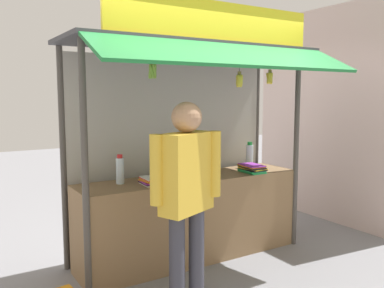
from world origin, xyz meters
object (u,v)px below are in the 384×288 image
at_px(magazine_stack_far_left, 152,181).
at_px(banana_bunch_leftmost, 152,71).
at_px(vendor_person, 187,186).
at_px(magazine_stack_back_right, 177,178).
at_px(banana_bunch_inner_left, 270,78).
at_px(magazine_stack_front_left, 252,168).
at_px(water_bottle_mid_right, 120,170).
at_px(water_bottle_front_right, 190,163).
at_px(water_bottle_far_right, 250,156).
at_px(banana_bunch_rightmost, 239,81).
at_px(water_bottle_mid_left, 213,162).

relative_size(magazine_stack_far_left, banana_bunch_leftmost, 1.12).
bearing_deg(vendor_person, magazine_stack_far_left, 62.79).
xyz_separation_m(magazine_stack_back_right, banana_bunch_inner_left, (0.94, -0.31, 1.01)).
height_order(magazine_stack_front_left, banana_bunch_inner_left, banana_bunch_inner_left).
relative_size(water_bottle_mid_right, vendor_person, 0.17).
distance_m(water_bottle_front_right, water_bottle_far_right, 0.87).
xyz_separation_m(water_bottle_mid_right, banana_bunch_inner_left, (1.48, -0.47, 0.90)).
xyz_separation_m(banana_bunch_inner_left, banana_bunch_leftmost, (-1.35, -0.00, 0.03)).
relative_size(water_bottle_front_right, water_bottle_far_right, 1.00).
bearing_deg(magazine_stack_far_left, water_bottle_far_right, 8.71).
relative_size(water_bottle_mid_right, banana_bunch_inner_left, 1.10).
xyz_separation_m(water_bottle_front_right, magazine_stack_far_left, (-0.52, -0.16, -0.11)).
distance_m(water_bottle_front_right, banana_bunch_rightmost, 1.01).
bearing_deg(magazine_stack_front_left, magazine_stack_far_left, 178.51).
bearing_deg(water_bottle_far_right, banana_bunch_rightmost, -138.56).
relative_size(water_bottle_far_right, magazine_stack_far_left, 1.18).
xyz_separation_m(water_bottle_front_right, water_bottle_mid_left, (0.31, 0.01, -0.02)).
xyz_separation_m(banana_bunch_rightmost, vendor_person, (-0.90, -0.48, -0.87)).
xyz_separation_m(water_bottle_far_right, banana_bunch_rightmost, (-0.55, -0.49, 0.86)).
height_order(water_bottle_far_right, water_bottle_mid_left, water_bottle_far_right).
distance_m(magazine_stack_front_left, banana_bunch_rightmost, 1.06).
bearing_deg(vendor_person, water_bottle_front_right, 35.24).
bearing_deg(water_bottle_front_right, water_bottle_far_right, 3.52).
bearing_deg(magazine_stack_front_left, banana_bunch_rightmost, -147.74).
distance_m(banana_bunch_inner_left, banana_bunch_leftmost, 1.35).
relative_size(magazine_stack_front_left, banana_bunch_inner_left, 1.22).
relative_size(water_bottle_front_right, magazine_stack_far_left, 1.18).
height_order(magazine_stack_front_left, vendor_person, vendor_person).
distance_m(magazine_stack_far_left, banana_bunch_rightmost, 1.30).
bearing_deg(water_bottle_far_right, banana_bunch_leftmost, -162.00).
bearing_deg(water_bottle_mid_right, banana_bunch_leftmost, -74.94).
distance_m(magazine_stack_far_left, banana_bunch_inner_left, 1.61).
bearing_deg(vendor_person, magazine_stack_front_left, 7.41).
distance_m(water_bottle_front_right, magazine_stack_far_left, 0.56).
height_order(water_bottle_far_right, magazine_stack_far_left, water_bottle_far_right).
distance_m(water_bottle_far_right, banana_bunch_rightmost, 1.13).
bearing_deg(banana_bunch_rightmost, vendor_person, -151.74).
bearing_deg(banana_bunch_rightmost, magazine_stack_back_right, 150.18).
xyz_separation_m(water_bottle_mid_right, water_bottle_mid_left, (1.08, -0.03, -0.01)).
height_order(banana_bunch_rightmost, vendor_person, banana_bunch_rightmost).
bearing_deg(water_bottle_front_right, water_bottle_mid_right, 177.16).
height_order(water_bottle_mid_left, magazine_stack_far_left, water_bottle_mid_left).
distance_m(water_bottle_far_right, vendor_person, 1.75).
distance_m(magazine_stack_far_left, vendor_person, 0.77).
relative_size(water_bottle_mid_right, water_bottle_far_right, 0.93).
xyz_separation_m(magazine_stack_far_left, banana_bunch_inner_left, (1.23, -0.28, 1.00)).
height_order(water_bottle_mid_right, water_bottle_far_right, water_bottle_far_right).
height_order(water_bottle_mid_right, banana_bunch_leftmost, banana_bunch_leftmost).
xyz_separation_m(magazine_stack_far_left, banana_bunch_leftmost, (-0.12, -0.28, 1.03)).
distance_m(water_bottle_far_right, banana_bunch_leftmost, 1.83).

